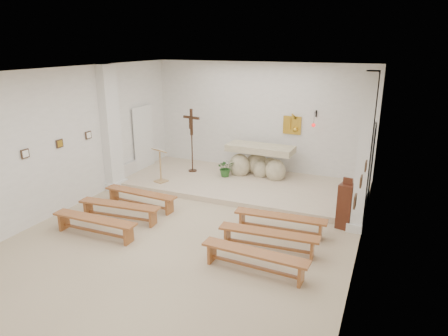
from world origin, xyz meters
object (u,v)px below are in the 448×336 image
at_px(altar, 259,163).
at_px(bench_right_front, 280,220).
at_px(donation_pedestal, 346,206).
at_px(bench_right_third, 254,257).
at_px(lectern, 160,165).
at_px(bench_left_second, 119,208).
at_px(bench_left_third, 94,222).
at_px(crucifix_stand, 192,136).
at_px(bench_right_second, 269,236).
at_px(bench_left_front, 141,196).

relative_size(altar, bench_right_front, 1.00).
xyz_separation_m(donation_pedestal, bench_right_third, (-1.27, -2.58, -0.21)).
relative_size(lectern, bench_right_third, 0.51).
bearing_deg(bench_left_second, bench_left_third, -95.06).
distance_m(crucifix_stand, bench_right_front, 4.70).
bearing_deg(bench_left_second, bench_right_second, -5.06).
bearing_deg(lectern, crucifix_stand, 88.60).
distance_m(altar, bench_right_third, 5.21).
height_order(altar, crucifix_stand, crucifix_stand).
distance_m(altar, lectern, 2.98).
relative_size(crucifix_stand, donation_pedestal, 1.65).
height_order(bench_right_front, bench_left_third, same).
bearing_deg(crucifix_stand, altar, 22.78).
distance_m(bench_right_second, bench_left_third, 3.76).
bearing_deg(lectern, bench_left_third, -68.37).
height_order(bench_right_front, bench_right_third, same).
xyz_separation_m(crucifix_stand, bench_left_second, (-0.02, -3.67, -0.97)).
height_order(bench_right_front, bench_right_second, same).
xyz_separation_m(altar, bench_left_third, (-2.09, -4.96, -0.23)).
height_order(altar, bench_left_second, altar).
xyz_separation_m(crucifix_stand, bench_right_second, (3.65, -3.67, -0.97)).
height_order(donation_pedestal, bench_left_front, donation_pedestal).
bearing_deg(bench_left_third, lectern, 95.80).
distance_m(altar, crucifix_stand, 2.24).
relative_size(crucifix_stand, bench_right_front, 0.97).
relative_size(lectern, bench_left_second, 0.51).
relative_size(bench_right_second, bench_left_third, 1.01).
distance_m(altar, donation_pedestal, 3.71).
bearing_deg(bench_left_second, bench_right_third, -18.29).
relative_size(lectern, bench_right_second, 0.51).
bearing_deg(bench_right_front, bench_left_front, 176.59).
relative_size(lectern, bench_left_third, 0.51).
xyz_separation_m(donation_pedestal, bench_right_second, (-1.27, -1.72, -0.21)).
distance_m(crucifix_stand, bench_right_third, 5.90).
xyz_separation_m(lectern, bench_left_third, (0.36, -3.26, -0.34)).
xyz_separation_m(altar, lectern, (-2.45, -1.70, 0.11)).
bearing_deg(lectern, donation_pedestal, 7.97).
bearing_deg(lectern, bench_right_second, -15.47).
bearing_deg(bench_left_front, bench_left_second, -86.80).
bearing_deg(altar, crucifix_stand, -166.65).
distance_m(lectern, bench_left_second, 2.45).
bearing_deg(lectern, bench_left_front, -61.44).
distance_m(altar, bench_right_second, 4.40).
height_order(lectern, crucifix_stand, crucifix_stand).
relative_size(donation_pedestal, bench_right_second, 0.59).
distance_m(lectern, donation_pedestal, 5.34).
distance_m(donation_pedestal, bench_left_front, 5.01).
distance_m(lectern, bench_left_front, 1.61).
xyz_separation_m(altar, bench_right_front, (1.58, -3.23, -0.23)).
height_order(altar, bench_right_third, altar).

